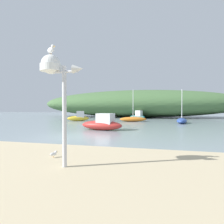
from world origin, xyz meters
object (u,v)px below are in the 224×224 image
at_px(seagull_on_radar, 51,49).
at_px(seagull_upper_strand, 54,154).
at_px(motorboat_inner_mooring, 138,116).
at_px(motorboat_far_right, 79,117).
at_px(sailboat_far_left, 133,119).
at_px(sailboat_east_reach, 182,121).
at_px(mast_structure, 54,73).
at_px(motorboat_centre_water, 102,124).

xyz_separation_m(seagull_on_radar, seagull_upper_strand, (-0.46, 0.85, -3.17)).
distance_m(motorboat_inner_mooring, motorboat_far_right, 10.63).
distance_m(motorboat_far_right, sailboat_far_left, 7.59).
relative_size(motorboat_inner_mooring, sailboat_east_reach, 0.75).
height_order(mast_structure, motorboat_inner_mooring, mast_structure).
xyz_separation_m(motorboat_inner_mooring, sailboat_east_reach, (6.19, -8.42, -0.17)).
bearing_deg(sailboat_east_reach, sailboat_far_left, 166.69).
distance_m(seagull_on_radar, seagull_upper_strand, 3.32).
distance_m(motorboat_centre_water, sailboat_far_left, 10.41).
height_order(motorboat_inner_mooring, motorboat_centre_water, motorboat_inner_mooring).
relative_size(mast_structure, seagull_upper_strand, 11.19).
distance_m(motorboat_inner_mooring, motorboat_centre_water, 17.36).
bearing_deg(mast_structure, motorboat_far_right, 112.24).
relative_size(motorboat_inner_mooring, motorboat_centre_water, 0.80).
distance_m(sailboat_east_reach, seagull_upper_strand, 19.46).
xyz_separation_m(mast_structure, motorboat_far_right, (-8.25, 20.18, -2.34)).
bearing_deg(sailboat_far_left, mast_structure, -88.11).
xyz_separation_m(seagull_on_radar, sailboat_east_reach, (5.43, 19.40, -3.17)).
distance_m(seagull_on_radar, sailboat_east_reach, 20.40).
bearing_deg(motorboat_centre_water, seagull_on_radar, -80.74).
bearing_deg(motorboat_far_right, sailboat_east_reach, -3.31).
height_order(motorboat_inner_mooring, seagull_upper_strand, motorboat_inner_mooring).
height_order(motorboat_inner_mooring, sailboat_east_reach, sailboat_east_reach).
height_order(seagull_on_radar, motorboat_centre_water, seagull_on_radar).
height_order(motorboat_far_right, motorboat_centre_water, motorboat_centre_water).
bearing_deg(motorboat_inner_mooring, motorboat_far_right, -134.10).
relative_size(mast_structure, motorboat_far_right, 1.03).
relative_size(sailboat_east_reach, sailboat_far_left, 0.95).
bearing_deg(motorboat_far_right, motorboat_inner_mooring, 45.90).
height_order(motorboat_far_right, sailboat_far_left, sailboat_far_left).
distance_m(sailboat_east_reach, sailboat_far_left, 6.19).
height_order(mast_structure, seagull_on_radar, seagull_on_radar).
distance_m(motorboat_far_right, motorboat_centre_water, 11.65).
xyz_separation_m(mast_structure, seagull_on_radar, (-0.10, -0.01, 0.66)).
distance_m(motorboat_inner_mooring, seagull_upper_strand, 26.97).
xyz_separation_m(motorboat_inner_mooring, seagull_upper_strand, (0.30, -26.97, -0.17)).
relative_size(motorboat_inner_mooring, sailboat_far_left, 0.71).
xyz_separation_m(mast_structure, motorboat_inner_mooring, (-0.85, 27.81, -2.35)).
relative_size(mast_structure, motorboat_inner_mooring, 1.03).
xyz_separation_m(seagull_on_radar, motorboat_inner_mooring, (-0.76, 27.82, -3.01)).
xyz_separation_m(motorboat_far_right, sailboat_east_reach, (13.59, -0.79, -0.18)).
bearing_deg(motorboat_far_right, motorboat_centre_water, -56.41).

